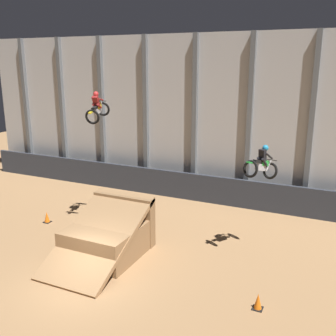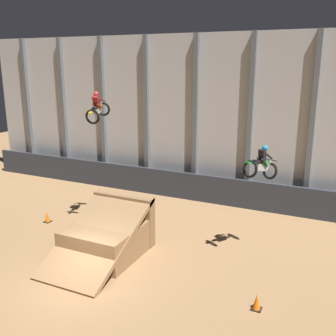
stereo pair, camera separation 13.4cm
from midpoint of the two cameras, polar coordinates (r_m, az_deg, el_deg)
ground_plane at (r=16.14m, az=-11.93°, el=-16.07°), size 60.00×60.00×0.00m
arena_back_wall at (r=24.36m, az=4.28°, el=7.27°), size 32.00×0.40×9.96m
lower_barrier at (r=24.36m, az=3.23°, el=-2.68°), size 31.36×0.20×1.70m
dirt_ramp at (r=17.91m, az=-8.35°, el=-9.58°), size 3.03×4.91×2.49m
rider_bike_left_air at (r=19.84m, az=-10.01°, el=8.52°), size 1.06×1.87×1.56m
rider_bike_right_air at (r=16.90m, az=13.60°, el=0.47°), size 1.36×1.79×1.60m
traffic_cone_near_ramp at (r=22.08m, az=-16.94°, el=-6.82°), size 0.36×0.36×0.58m
traffic_cone_arena_edge at (r=14.62m, az=13.02°, el=-18.43°), size 0.36×0.36×0.58m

